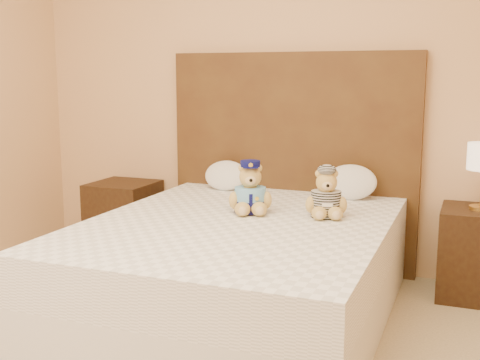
% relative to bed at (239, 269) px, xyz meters
% --- Properties ---
extents(bed, '(1.60, 2.00, 0.55)m').
position_rel_bed_xyz_m(bed, '(0.00, 0.00, 0.00)').
color(bed, white).
rests_on(bed, ground).
extents(headboard, '(1.75, 0.08, 1.50)m').
position_rel_bed_xyz_m(headboard, '(0.00, 1.01, 0.47)').
color(headboard, '#523718').
rests_on(headboard, ground).
extents(nightstand_left, '(0.45, 0.45, 0.55)m').
position_rel_bed_xyz_m(nightstand_left, '(-1.25, 0.80, -0.00)').
color(nightstand_left, '#322110').
rests_on(nightstand_left, ground).
extents(nightstand_right, '(0.45, 0.45, 0.55)m').
position_rel_bed_xyz_m(nightstand_right, '(1.25, 0.80, -0.00)').
color(nightstand_right, '#322110').
rests_on(nightstand_right, ground).
extents(teddy_police, '(0.34, 0.33, 0.30)m').
position_rel_bed_xyz_m(teddy_police, '(-0.01, 0.21, 0.43)').
color(teddy_police, '#B29045').
rests_on(teddy_police, bed).
extents(teddy_prisoner, '(0.31, 0.30, 0.28)m').
position_rel_bed_xyz_m(teddy_prisoner, '(0.43, 0.27, 0.41)').
color(teddy_prisoner, '#B29045').
rests_on(teddy_prisoner, bed).
extents(pillow_left, '(0.31, 0.20, 0.22)m').
position_rel_bed_xyz_m(pillow_left, '(-0.42, 0.83, 0.39)').
color(pillow_left, white).
rests_on(pillow_left, bed).
extents(pillow_right, '(0.34, 0.22, 0.24)m').
position_rel_bed_xyz_m(pillow_right, '(0.45, 0.83, 0.40)').
color(pillow_right, white).
rests_on(pillow_right, bed).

